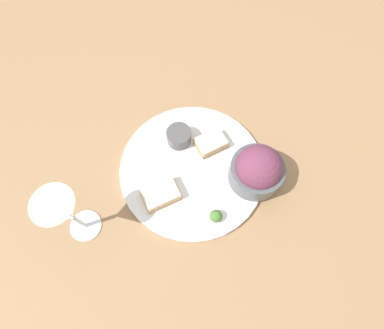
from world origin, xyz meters
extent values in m
plane|color=#93704C|center=(0.00, 0.00, 0.00)|extent=(4.00, 4.00, 0.00)
cylinder|color=white|center=(0.00, 0.00, 0.01)|extent=(0.33, 0.33, 0.01)
cylinder|color=#4C5156|center=(0.05, -0.13, 0.04)|extent=(0.12, 0.12, 0.05)
sphere|color=#6B334C|center=(0.05, -0.13, 0.07)|extent=(0.10, 0.10, 0.10)
cylinder|color=#4C4C4C|center=(0.04, 0.06, 0.03)|extent=(0.06, 0.06, 0.04)
cylinder|color=#D14C38|center=(0.04, 0.06, 0.05)|extent=(0.05, 0.05, 0.01)
cube|color=tan|center=(-0.09, 0.02, 0.02)|extent=(0.10, 0.09, 0.02)
cube|color=#F4E5C1|center=(-0.09, 0.02, 0.04)|extent=(0.09, 0.08, 0.01)
cube|color=tan|center=(0.07, -0.01, 0.02)|extent=(0.08, 0.08, 0.02)
cube|color=#F4E5C1|center=(0.07, -0.01, 0.04)|extent=(0.08, 0.07, 0.01)
cylinder|color=silver|center=(-0.23, 0.12, 0.00)|extent=(0.07, 0.07, 0.01)
cylinder|color=silver|center=(-0.23, 0.12, 0.04)|extent=(0.01, 0.01, 0.08)
cone|color=silver|center=(-0.23, 0.12, 0.13)|extent=(0.08, 0.08, 0.09)
sphere|color=#477533|center=(-0.07, -0.10, 0.03)|extent=(0.03, 0.03, 0.03)
camera|label=1|loc=(-0.22, -0.14, 0.64)|focal=28.00mm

